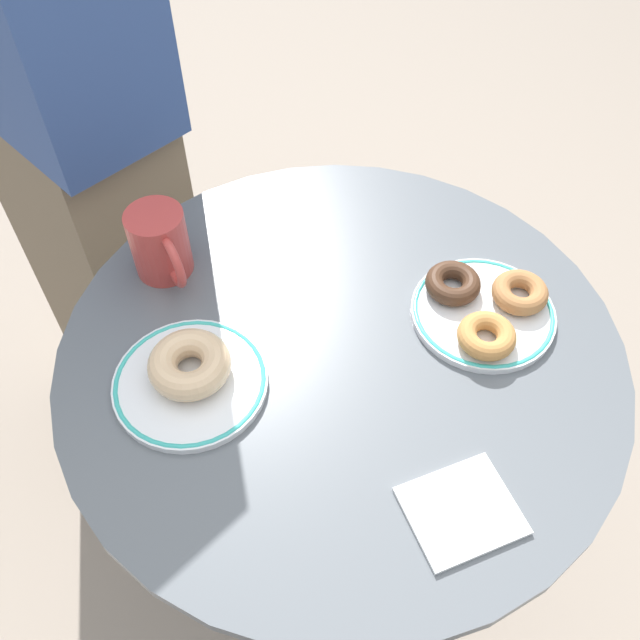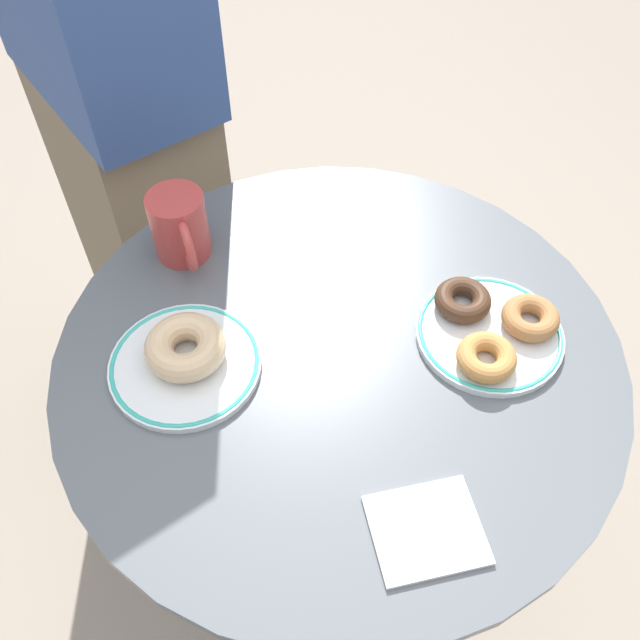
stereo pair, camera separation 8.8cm
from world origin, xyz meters
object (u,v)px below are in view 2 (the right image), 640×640
at_px(plate_left, 185,364).
at_px(donut_old_fashioned, 486,357).
at_px(cafe_table, 336,449).
at_px(person_figure, 120,108).
at_px(donut_cinnamon, 530,318).
at_px(plate_right, 489,334).
at_px(paper_napkin, 426,530).
at_px(donut_chocolate, 463,300).
at_px(donut_glazed, 185,347).
at_px(coffee_mug, 180,227).

bearing_deg(plate_left, donut_old_fashioned, -14.13).
height_order(cafe_table, person_figure, person_figure).
bearing_deg(person_figure, donut_cinnamon, -51.33).
height_order(plate_right, paper_napkin, plate_right).
bearing_deg(donut_chocolate, paper_napkin, -117.59).
distance_m(plate_left, paper_napkin, 0.36).
xyz_separation_m(donut_old_fashioned, paper_napkin, (-0.14, -0.18, -0.02)).
bearing_deg(donut_glazed, paper_napkin, -52.31).
xyz_separation_m(donut_old_fashioned, coffee_mug, (-0.34, 0.29, 0.03)).
bearing_deg(donut_chocolate, plate_right, -66.37).
distance_m(plate_left, donut_cinnamon, 0.45).
bearing_deg(coffee_mug, donut_glazed, -95.71).
height_order(plate_left, donut_glazed, donut_glazed).
relative_size(cafe_table, donut_chocolate, 10.30).
xyz_separation_m(plate_left, donut_glazed, (0.01, 0.01, 0.02)).
xyz_separation_m(plate_right, coffee_mug, (-0.37, 0.25, 0.04)).
bearing_deg(person_figure, plate_left, -85.57).
bearing_deg(person_figure, plate_right, -54.46).
bearing_deg(donut_old_fashioned, cafe_table, 157.18).
xyz_separation_m(donut_chocolate, donut_old_fashioned, (-0.01, -0.09, 0.00)).
bearing_deg(coffee_mug, donut_cinnamon, -30.61).
bearing_deg(cafe_table, paper_napkin, -83.48).
bearing_deg(plate_right, paper_napkin, -125.96).
height_order(plate_left, plate_right, same).
bearing_deg(cafe_table, donut_old_fashioned, -22.82).
relative_size(plate_right, paper_napkin, 1.63).
bearing_deg(plate_left, donut_cinnamon, -6.01).
distance_m(plate_right, paper_napkin, 0.28).
bearing_deg(donut_cinnamon, plate_left, 173.99).
bearing_deg(coffee_mug, plate_left, -96.88).
distance_m(donut_cinnamon, donut_chocolate, 0.09).
bearing_deg(paper_napkin, plate_left, 129.21).
distance_m(donut_glazed, donut_chocolate, 0.37).
bearing_deg(cafe_table, donut_cinnamon, -6.01).
distance_m(donut_old_fashioned, coffee_mug, 0.45).
height_order(donut_chocolate, coffee_mug, coffee_mug).
distance_m(cafe_table, plate_right, 0.34).
distance_m(paper_napkin, person_figure, 0.88).
relative_size(donut_glazed, coffee_mug, 0.82).
bearing_deg(paper_napkin, person_figure, 107.75).
distance_m(donut_glazed, coffee_mug, 0.20).
relative_size(plate_left, donut_glazed, 1.88).
bearing_deg(donut_old_fashioned, plate_right, 60.14).
bearing_deg(donut_cinnamon, plate_right, 179.06).
xyz_separation_m(cafe_table, plate_right, (0.20, -0.03, 0.27)).
xyz_separation_m(plate_right, donut_cinnamon, (0.05, -0.00, 0.02)).
bearing_deg(donut_old_fashioned, coffee_mug, 139.25).
xyz_separation_m(plate_right, donut_glazed, (-0.39, 0.05, 0.02)).
height_order(plate_right, donut_glazed, donut_glazed).
height_order(donut_glazed, paper_napkin, donut_glazed).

